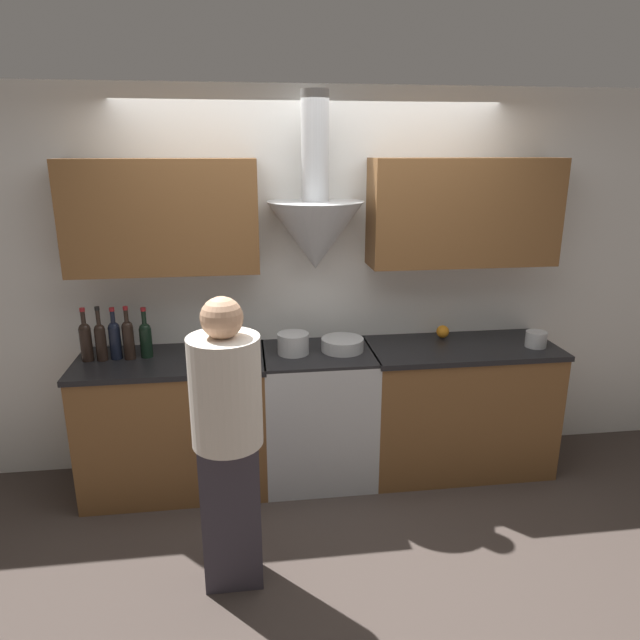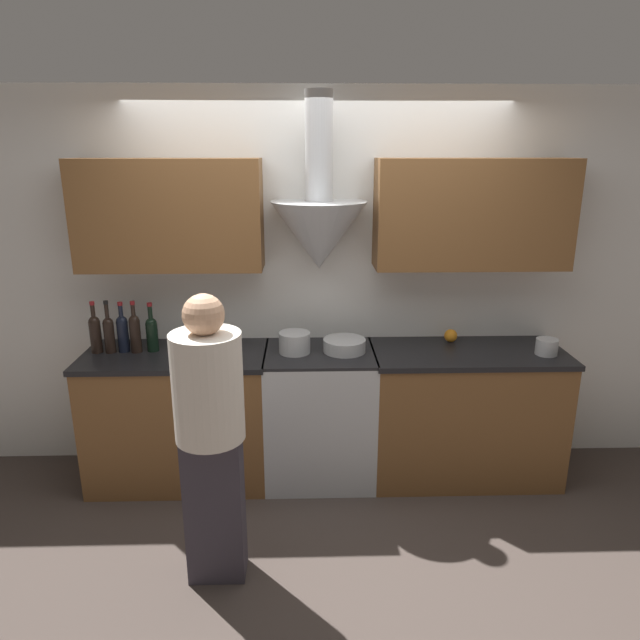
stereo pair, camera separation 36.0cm
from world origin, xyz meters
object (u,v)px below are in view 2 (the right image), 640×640
orange_fruit (451,336)px  wine_bottle_0 (95,332)px  person_foreground_left (211,430)px  wine_bottle_4 (152,332)px  stock_pot (295,343)px  wine_bottle_1 (109,332)px  wine_bottle_2 (123,331)px  mixing_bowl (344,345)px  saucepan (547,347)px  stove_range (320,414)px  wine_bottle_3 (135,331)px

orange_fruit → wine_bottle_0: bearing=-176.4°
person_foreground_left → orange_fruit: bearing=37.6°
wine_bottle_4 → stock_pot: (0.94, -0.06, -0.06)m
wine_bottle_1 → wine_bottle_2: wine_bottle_1 is taller
mixing_bowl → wine_bottle_1: bearing=179.2°
stock_pot → mixing_bowl: 0.33m
wine_bottle_4 → stock_pot: bearing=-3.7°
wine_bottle_2 → person_foreground_left: bearing=-54.5°
stock_pot → saucepan: size_ratio=1.46×
saucepan → wine_bottle_0: bearing=177.6°
wine_bottle_4 → orange_fruit: size_ratio=3.68×
stock_pot → stove_range: bearing=3.1°
wine_bottle_4 → wine_bottle_2: bearing=-178.7°
mixing_bowl → person_foreground_left: 1.22m
wine_bottle_1 → wine_bottle_4: wine_bottle_1 is taller
wine_bottle_4 → stove_range: bearing=-2.7°
saucepan → person_foreground_left: size_ratio=0.09×
stove_range → saucepan: (1.48, -0.09, 0.51)m
mixing_bowl → wine_bottle_3: bearing=178.9°
stove_range → wine_bottle_0: wine_bottle_0 is taller
stove_range → wine_bottle_0: bearing=178.8°
person_foreground_left → wine_bottle_3: bearing=122.5°
wine_bottle_0 → orange_fruit: size_ratio=3.86×
wine_bottle_4 → stock_pot: wine_bottle_4 is taller
wine_bottle_2 → saucepan: wine_bottle_2 is taller
wine_bottle_1 → saucepan: (2.86, -0.12, -0.08)m
mixing_bowl → orange_fruit: size_ratio=3.13×
stock_pot → mixing_bowl: (0.33, 0.01, -0.03)m
wine_bottle_0 → orange_fruit: bearing=3.6°
mixing_bowl → person_foreground_left: person_foreground_left is taller
wine_bottle_2 → mixing_bowl: wine_bottle_2 is taller
saucepan → wine_bottle_3: bearing=177.4°
wine_bottle_3 → mixing_bowl: bearing=-1.1°
wine_bottle_0 → mixing_bowl: 1.64m
wine_bottle_3 → orange_fruit: (2.13, 0.15, -0.10)m
wine_bottle_0 → person_foreground_left: size_ratio=0.22×
stove_range → wine_bottle_4: (-1.11, 0.05, 0.58)m
wine_bottle_1 → mixing_bowl: bearing=-0.8°
orange_fruit → wine_bottle_2: bearing=-176.6°
stock_pot → saucepan: (1.64, -0.08, -0.02)m
wine_bottle_2 → wine_bottle_1: bearing=-165.3°
wine_bottle_1 → wine_bottle_0: bearing=177.0°
stove_range → orange_fruit: orange_fruit is taller
wine_bottle_3 → wine_bottle_0: bearing=-180.0°
stock_pot → wine_bottle_4: bearing=176.3°
saucepan → mixing_bowl: bearing=175.8°
wine_bottle_0 → saucepan: (2.95, -0.12, -0.09)m
wine_bottle_2 → person_foreground_left: 1.26m
wine_bottle_3 → stove_range: bearing=-1.5°
mixing_bowl → stock_pot: bearing=-177.7°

